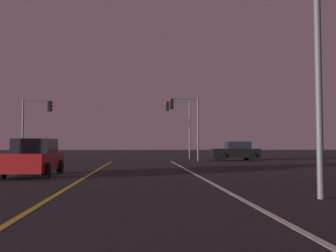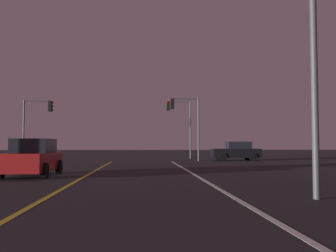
% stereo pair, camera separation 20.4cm
% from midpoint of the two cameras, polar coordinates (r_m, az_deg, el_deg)
% --- Properties ---
extents(lane_edge_right, '(0.16, 36.86, 0.01)m').
position_cam_midpoint_polar(lane_edge_right, '(13.69, 6.64, -8.81)').
color(lane_edge_right, silver).
rests_on(lane_edge_right, ground).
extents(lane_center_divider, '(0.16, 36.86, 0.01)m').
position_cam_midpoint_polar(lane_center_divider, '(13.67, -14.91, -8.74)').
color(lane_center_divider, gold).
rests_on(lane_center_divider, ground).
extents(car_oncoming, '(2.02, 4.30, 1.70)m').
position_cam_midpoint_polar(car_oncoming, '(18.13, -19.98, -4.59)').
color(car_oncoming, black).
rests_on(car_oncoming, ground).
extents(car_crossing_side, '(4.30, 2.02, 1.70)m').
position_cam_midpoint_polar(car_crossing_side, '(34.55, 10.05, -3.80)').
color(car_crossing_side, black).
rests_on(car_crossing_side, ground).
extents(traffic_light_near_right, '(2.60, 0.36, 5.46)m').
position_cam_midpoint_polar(traffic_light_near_right, '(32.62, 2.32, 1.73)').
color(traffic_light_near_right, '#4C4C51').
rests_on(traffic_light_near_right, ground).
extents(traffic_light_near_left, '(2.51, 0.36, 5.19)m').
position_cam_midpoint_polar(traffic_light_near_left, '(33.54, -19.40, 1.43)').
color(traffic_light_near_left, '#4C4C51').
rests_on(traffic_light_near_left, ground).
extents(traffic_light_far_right, '(2.57, 0.36, 5.83)m').
position_cam_midpoint_polar(traffic_light_far_right, '(38.10, 1.44, 1.45)').
color(traffic_light_far_right, '#4C4C51').
rests_on(traffic_light_far_right, ground).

